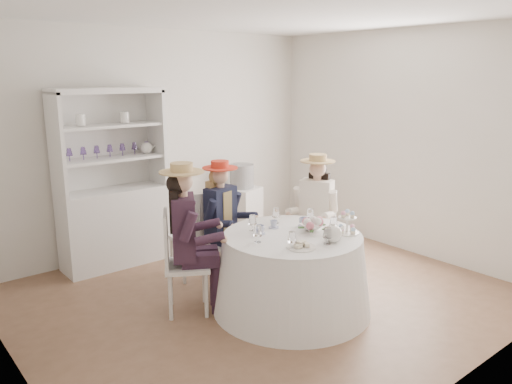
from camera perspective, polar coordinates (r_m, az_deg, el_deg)
ground at (r=5.12m, az=0.73°, el=-11.71°), size 4.50×4.50×0.00m
ceiling at (r=4.67m, az=0.83°, el=19.89°), size 4.50×4.50×0.00m
wall_back at (r=6.35m, az=-11.01°, el=5.71°), size 4.50×0.00×4.50m
wall_front at (r=3.47m, az=22.65°, el=-1.39°), size 4.50×0.00×4.50m
wall_left at (r=3.71m, az=-26.84°, el=-0.89°), size 0.00×4.50×4.50m
wall_right at (r=6.38m, az=16.48°, el=5.44°), size 0.00×4.50×4.50m
tea_table at (r=4.73m, az=4.11°, el=-9.13°), size 1.48×1.48×0.74m
hutch at (r=5.93m, az=-16.03°, el=-1.32°), size 1.26×0.60×2.02m
side_table at (r=6.86m, az=-1.61°, el=-2.19°), size 0.53×0.53×0.66m
hatbox at (r=6.74m, az=-1.63°, el=1.83°), size 0.33×0.33×0.32m
guest_left at (r=4.56m, az=-7.96°, el=-4.31°), size 0.60×0.55×1.41m
guest_mid at (r=5.25m, az=-3.90°, el=-2.53°), size 0.49×0.52×1.30m
guest_right at (r=5.49m, az=6.84°, el=-1.71°), size 0.56×0.51×1.33m
spare_chair at (r=5.39m, az=-7.20°, el=-4.62°), size 0.43×0.43×0.96m
teacup_a at (r=4.59m, az=0.40°, el=-4.38°), size 0.12×0.12×0.07m
teacup_b at (r=4.77m, az=2.04°, el=-3.74°), size 0.07×0.07×0.07m
teacup_c at (r=4.84m, az=5.49°, el=-3.47°), size 0.12×0.12×0.07m
flower_bowl at (r=4.73m, az=6.31°, el=-4.08°), size 0.24×0.24×0.05m
flower_arrangement at (r=4.63m, az=6.63°, el=-3.51°), size 0.20×0.20×0.08m
table_teapot at (r=4.42m, az=8.77°, el=-4.72°), size 0.23×0.16×0.17m
sandwich_plate at (r=4.26m, az=5.18°, el=-6.18°), size 0.25×0.25×0.06m
cupcake_stand at (r=4.67m, az=10.37°, el=-3.75°), size 0.22×0.22×0.21m
stemware_set at (r=4.57m, az=4.21°, el=-3.97°), size 0.83×0.83×0.15m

